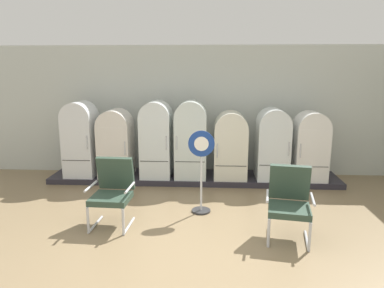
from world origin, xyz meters
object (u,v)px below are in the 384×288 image
Objects in this scene: refrigerator_0 at (81,137)px; refrigerator_2 at (156,137)px; armchair_right at (289,200)px; refrigerator_1 at (116,141)px; refrigerator_4 at (230,143)px; sign_stand at (201,174)px; refrigerator_3 at (191,137)px; armchair_left at (113,189)px; refrigerator_5 at (273,142)px; refrigerator_6 at (310,144)px.

refrigerator_2 is at bearing 0.58° from refrigerator_0.
armchair_right is (2.28, -2.46, -0.40)m from refrigerator_2.
refrigerator_4 is (2.43, 0.02, -0.02)m from refrigerator_1.
refrigerator_3 is at bearing 99.70° from sign_stand.
refrigerator_4 is at bearing 48.54° from armchair_left.
refrigerator_6 is at bearing -3.02° from refrigerator_5.
refrigerator_5 is 1.05× the size of sign_stand.
refrigerator_2 is 1.55× the size of armchair_right.
armchair_left is 0.74× the size of sign_stand.
armchair_right is at bearing -37.73° from refrigerator_1.
refrigerator_1 is (0.76, -0.01, -0.09)m from refrigerator_0.
armchair_right is (1.55, -2.40, -0.41)m from refrigerator_3.
sign_stand is at bearing -144.20° from refrigerator_6.
refrigerator_6 is at bearing 30.81° from armchair_left.
refrigerator_1 is 4.07m from refrigerator_6.
refrigerator_1 is at bearing 103.68° from armchair_left.
refrigerator_6 is (3.20, -0.05, -0.11)m from refrigerator_2.
refrigerator_0 is 3.10m from sign_stand.
refrigerator_3 reaches higher than armchair_left.
refrigerator_0 is 4.63m from armchair_right.
refrigerator_1 is 1.38× the size of armchair_left.
armchair_left is (-1.91, -2.16, -0.28)m from refrigerator_4.
refrigerator_6 is 1.36× the size of armchair_right.
refrigerator_1 is 0.97× the size of refrigerator_5.
refrigerator_6 is (1.64, -0.05, 0.01)m from refrigerator_4.
refrigerator_5 is at bearing -0.28° from refrigerator_2.
refrigerator_6 reaches higher than sign_stand.
sign_stand is at bearing 147.14° from armchair_right.
refrigerator_0 is 1.11× the size of refrigerator_1.
refrigerator_5 is 1.42× the size of armchair_left.
armchair_left is at bearing -142.23° from refrigerator_5.
refrigerator_5 reaches higher than refrigerator_1.
refrigerator_3 is 1.70m from refrigerator_5.
refrigerator_3 is 2.89m from armchair_right.
refrigerator_5 is (0.87, -0.01, 0.04)m from refrigerator_4.
refrigerator_6 is at bearing -0.39° from refrigerator_1.
refrigerator_2 is 1.57m from refrigerator_4.
refrigerator_1 is 3.99m from armchair_right.
refrigerator_5 is at bearing 0.07° from refrigerator_0.
refrigerator_6 is at bearing 0.12° from refrigerator_3.
refrigerator_4 is 1.35× the size of armchair_right.
refrigerator_4 is 1.74m from sign_stand.
refrigerator_0 is 2.53m from armchair_left.
refrigerator_5 is at bearing 37.77° from armchair_left.
refrigerator_4 is 0.95× the size of refrigerator_5.
armchair_left is 2.64m from armchair_right.
refrigerator_5 is at bearing 86.40° from armchair_right.
refrigerator_3 is at bearing -176.29° from refrigerator_4.
refrigerator_6 is at bearing -0.42° from refrigerator_0.
refrigerator_3 is 1.56× the size of armchair_left.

